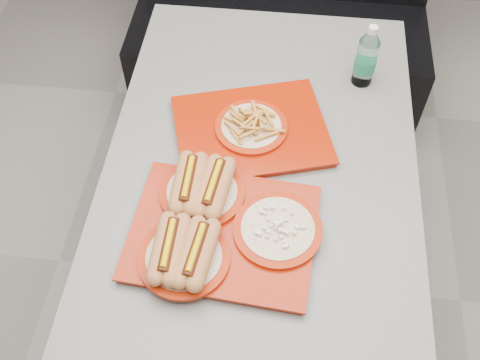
# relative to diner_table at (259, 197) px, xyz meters

# --- Properties ---
(ground) EXTENTS (6.00, 6.00, 0.00)m
(ground) POSITION_rel_diner_table_xyz_m (0.00, 0.00, -0.58)
(ground) COLOR gray
(ground) RESTS_ON ground
(diner_table) EXTENTS (0.92, 1.42, 0.75)m
(diner_table) POSITION_rel_diner_table_xyz_m (0.00, 0.00, 0.00)
(diner_table) COLOR black
(diner_table) RESTS_ON ground
(booth_bench) EXTENTS (1.30, 0.57, 1.35)m
(booth_bench) POSITION_rel_diner_table_xyz_m (0.00, 1.09, -0.18)
(booth_bench) COLOR black
(booth_bench) RESTS_ON ground
(tray_near) EXTENTS (0.51, 0.43, 0.10)m
(tray_near) POSITION_rel_diner_table_xyz_m (-0.10, -0.24, 0.20)
(tray_near) COLOR #9A1A04
(tray_near) RESTS_ON diner_table
(tray_far) EXTENTS (0.52, 0.46, 0.09)m
(tray_far) POSITION_rel_diner_table_xyz_m (-0.04, 0.11, 0.19)
(tray_far) COLOR #9A1A04
(tray_far) RESTS_ON diner_table
(water_bottle) EXTENTS (0.07, 0.07, 0.22)m
(water_bottle) POSITION_rel_diner_table_xyz_m (0.29, 0.38, 0.26)
(water_bottle) COLOR silver
(water_bottle) RESTS_ON diner_table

